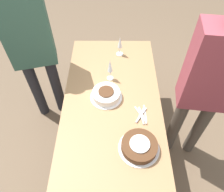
{
  "coord_description": "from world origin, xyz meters",
  "views": [
    {
      "loc": [
        -1.18,
        -0.01,
        2.23
      ],
      "look_at": [
        0.0,
        0.0,
        0.78
      ],
      "focal_mm": 35.0,
      "sensor_mm": 36.0,
      "label": 1
    }
  ],
  "objects_px": {
    "cake_center_white": "(106,94)",
    "wine_glass_far": "(110,67)",
    "person_watching": "(31,43)",
    "person_cutting": "(209,83)",
    "cake_front_chocolate": "(139,146)",
    "wine_glass_near": "(120,43)"
  },
  "relations": [
    {
      "from": "person_watching",
      "to": "wine_glass_near",
      "type": "bearing_deg",
      "value": -1.24
    },
    {
      "from": "cake_center_white",
      "to": "wine_glass_far",
      "type": "distance_m",
      "value": 0.26
    },
    {
      "from": "wine_glass_far",
      "to": "person_cutting",
      "type": "bearing_deg",
      "value": -113.97
    },
    {
      "from": "cake_center_white",
      "to": "person_watching",
      "type": "distance_m",
      "value": 0.83
    },
    {
      "from": "cake_center_white",
      "to": "person_watching",
      "type": "height_order",
      "value": "person_watching"
    },
    {
      "from": "cake_center_white",
      "to": "person_cutting",
      "type": "distance_m",
      "value": 0.82
    },
    {
      "from": "cake_center_white",
      "to": "person_cutting",
      "type": "height_order",
      "value": "person_cutting"
    },
    {
      "from": "person_watching",
      "to": "wine_glass_far",
      "type": "bearing_deg",
      "value": -27.26
    },
    {
      "from": "cake_center_white",
      "to": "person_watching",
      "type": "bearing_deg",
      "value": 59.91
    },
    {
      "from": "wine_glass_far",
      "to": "person_watching",
      "type": "distance_m",
      "value": 0.75
    },
    {
      "from": "wine_glass_near",
      "to": "wine_glass_far",
      "type": "relative_size",
      "value": 0.94
    },
    {
      "from": "cake_center_white",
      "to": "wine_glass_near",
      "type": "distance_m",
      "value": 0.61
    },
    {
      "from": "cake_front_chocolate",
      "to": "wine_glass_near",
      "type": "relative_size",
      "value": 1.44
    },
    {
      "from": "cake_front_chocolate",
      "to": "wine_glass_near",
      "type": "xyz_separation_m",
      "value": [
        1.07,
        0.12,
        0.1
      ]
    },
    {
      "from": "wine_glass_near",
      "to": "wine_glass_far",
      "type": "xyz_separation_m",
      "value": [
        -0.35,
        0.1,
        0.01
      ]
    },
    {
      "from": "cake_center_white",
      "to": "wine_glass_near",
      "type": "xyz_separation_m",
      "value": [
        0.58,
        -0.13,
        0.1
      ]
    },
    {
      "from": "wine_glass_near",
      "to": "person_cutting",
      "type": "relative_size",
      "value": 0.12
    },
    {
      "from": "wine_glass_far",
      "to": "cake_center_white",
      "type": "bearing_deg",
      "value": 172.14
    },
    {
      "from": "cake_front_chocolate",
      "to": "person_watching",
      "type": "relative_size",
      "value": 0.18
    },
    {
      "from": "wine_glass_near",
      "to": "wine_glass_far",
      "type": "distance_m",
      "value": 0.37
    },
    {
      "from": "cake_front_chocolate",
      "to": "person_watching",
      "type": "xyz_separation_m",
      "value": [
        0.88,
        0.94,
        0.24
      ]
    },
    {
      "from": "wine_glass_near",
      "to": "wine_glass_far",
      "type": "height_order",
      "value": "wine_glass_far"
    }
  ]
}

